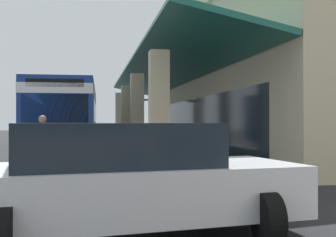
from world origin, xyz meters
TOP-DOWN VIEW (x-y plane):
  - ground at (0.00, 8.00)m, footprint 120.00×120.00m
  - curb_strip at (-1.46, 4.54)m, footprint 29.85×0.50m
  - plaza_building at (-1.46, 14.16)m, footprint 25.18×16.03m
  - transit_bus at (-0.45, 1.91)m, footprint 11.25×2.97m
  - parked_sedan_white at (14.79, 3.48)m, footprint 2.83×4.60m
  - pedestrian at (7.58, 1.67)m, footprint 0.59×0.40m
  - potted_palm at (-7.75, 6.06)m, footprint 1.71×1.45m

SIDE VIEW (x-z plane):
  - ground at x=0.00m, z-range 0.00..0.00m
  - curb_strip at x=-1.46m, z-range 0.00..0.12m
  - potted_palm at x=-7.75m, z-range -0.80..2.20m
  - parked_sedan_white at x=14.79m, z-range 0.02..1.49m
  - pedestrian at x=7.58m, z-range 0.10..1.78m
  - transit_bus at x=-0.45m, z-range 0.18..3.52m
  - plaza_building at x=-1.46m, z-range 0.00..7.07m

